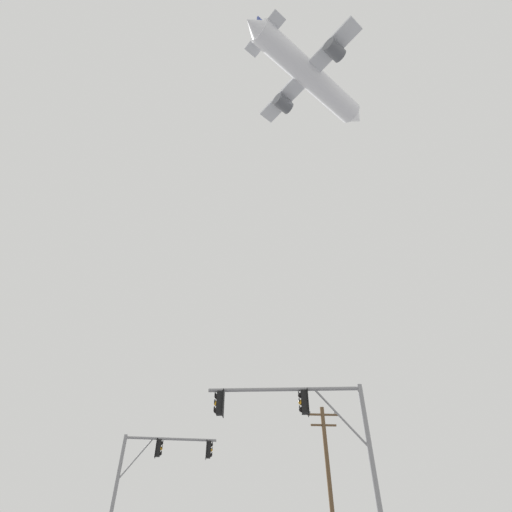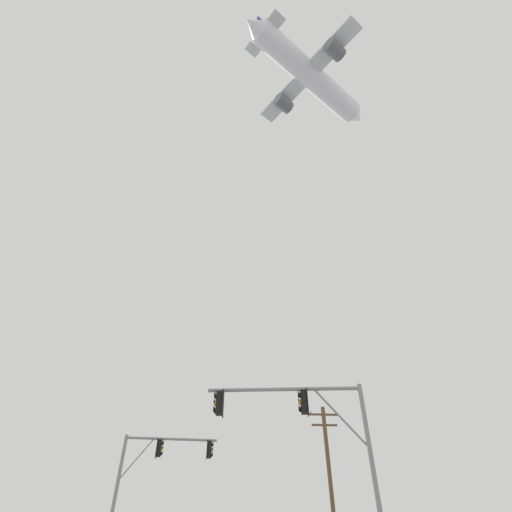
{
  "view_description": "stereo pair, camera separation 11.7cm",
  "coord_description": "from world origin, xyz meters",
  "px_view_note": "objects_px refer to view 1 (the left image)",
  "views": [
    {
      "loc": [
        0.38,
        -6.42,
        1.49
      ],
      "look_at": [
        1.78,
        12.67,
        16.04
      ],
      "focal_mm": 26.7,
      "sensor_mm": 36.0,
      "label": 1
    },
    {
      "loc": [
        0.49,
        -6.43,
        1.49
      ],
      "look_at": [
        1.78,
        12.67,
        16.04
      ],
      "focal_mm": 26.7,
      "sensor_mm": 36.0,
      "label": 2
    }
  ],
  "objects_px": {
    "signal_pole_far": "(152,468)",
    "utility_pole": "(329,477)",
    "airplane": "(309,76)",
    "signal_pole_near": "(312,429)"
  },
  "relations": [
    {
      "from": "signal_pole_far",
      "to": "utility_pole",
      "type": "xyz_separation_m",
      "value": [
        10.91,
        2.7,
        -0.03
      ]
    },
    {
      "from": "signal_pole_far",
      "to": "airplane",
      "type": "bearing_deg",
      "value": -1.95
    },
    {
      "from": "signal_pole_near",
      "to": "airplane",
      "type": "bearing_deg",
      "value": 59.03
    },
    {
      "from": "signal_pole_far",
      "to": "signal_pole_near",
      "type": "bearing_deg",
      "value": -51.96
    },
    {
      "from": "signal_pole_far",
      "to": "utility_pole",
      "type": "relative_size",
      "value": 0.72
    },
    {
      "from": "signal_pole_near",
      "to": "airplane",
      "type": "relative_size",
      "value": 0.36
    },
    {
      "from": "signal_pole_near",
      "to": "utility_pole",
      "type": "xyz_separation_m",
      "value": [
        3.46,
        12.22,
        -0.11
      ]
    },
    {
      "from": "signal_pole_far",
      "to": "utility_pole",
      "type": "height_order",
      "value": "utility_pole"
    },
    {
      "from": "signal_pole_near",
      "to": "airplane",
      "type": "distance_m",
      "value": 46.45
    },
    {
      "from": "utility_pole",
      "to": "signal_pole_near",
      "type": "bearing_deg",
      "value": -105.8
    }
  ]
}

